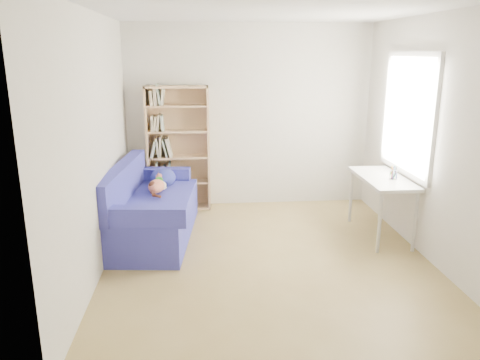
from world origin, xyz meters
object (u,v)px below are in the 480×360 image
bookshelf (179,154)px  desk (382,183)px  pen_cup (393,174)px  sofa (150,210)px

bookshelf → desk: (2.49, -1.28, -0.14)m
desk → pen_cup: 0.19m
sofa → desk: sofa is taller
desk → pen_cup: bearing=-51.2°
bookshelf → pen_cup: size_ratio=10.57×
bookshelf → desk: bookshelf is taller
sofa → bookshelf: bookshelf is taller
sofa → bookshelf: 1.21m
pen_cup → desk: bearing=128.8°
bookshelf → desk: 2.81m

